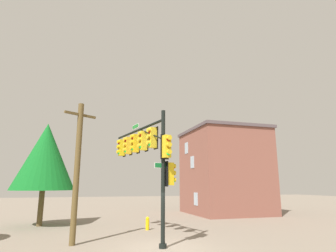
{
  "coord_description": "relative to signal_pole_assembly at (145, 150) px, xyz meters",
  "views": [
    {
      "loc": [
        -13.25,
        3.69,
        2.86
      ],
      "look_at": [
        0.32,
        -0.35,
        5.86
      ],
      "focal_mm": 29.82,
      "sensor_mm": 36.0,
      "label": 1
    }
  ],
  "objects": [
    {
      "name": "tree_mid",
      "position": [
        7.2,
        6.07,
        0.2
      ],
      "size": [
        4.45,
        4.45,
        7.45
      ],
      "color": "brown",
      "rests_on": "ground_plane"
    },
    {
      "name": "ground_plane",
      "position": [
        -2.07,
        -0.46,
        -4.76
      ],
      "size": [
        120.0,
        120.0,
        0.0
      ],
      "primitive_type": "plane",
      "color": "gray"
    },
    {
      "name": "fire_hydrant",
      "position": [
        3.37,
        -0.93,
        -4.35
      ],
      "size": [
        0.33,
        0.24,
        0.83
      ],
      "color": "#E6B610",
      "rests_on": "ground_plane"
    },
    {
      "name": "signal_pole_assembly",
      "position": [
        0.0,
        0.0,
        0.0
      ],
      "size": [
        7.02,
        2.37,
        6.58
      ],
      "color": "black",
      "rests_on": "ground_plane"
    },
    {
      "name": "brick_building",
      "position": [
        11.25,
        -10.82,
        -0.43
      ],
      "size": [
        8.21,
        7.49,
        8.63
      ],
      "color": "brown",
      "rests_on": "ground_plane"
    },
    {
      "name": "utility_pole",
      "position": [
        -0.24,
        3.59,
        -1.08
      ],
      "size": [
        1.03,
        1.6,
        7.11
      ],
      "color": "brown",
      "rests_on": "ground_plane"
    }
  ]
}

